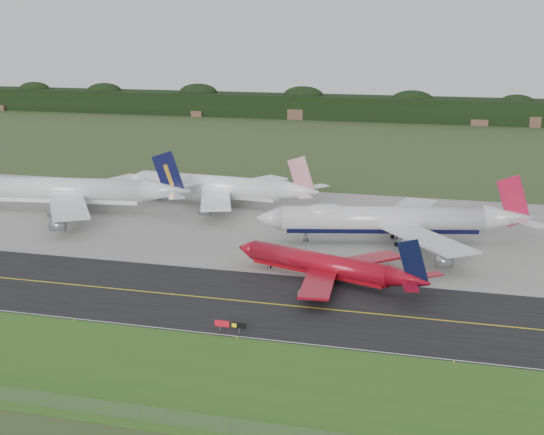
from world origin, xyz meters
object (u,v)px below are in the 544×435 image
at_px(jet_ba_747, 392,220).
at_px(jet_red_737, 329,266).
at_px(jet_star_tail, 220,187).
at_px(taxiway_sign, 230,325).
at_px(jet_navy_gold, 71,191).

height_order(jet_ba_747, jet_red_737, jet_ba_747).
relative_size(jet_star_tail, taxiway_sign, 10.85).
bearing_deg(jet_ba_747, jet_red_737, -105.81).
bearing_deg(jet_red_737, taxiway_sign, -110.09).
height_order(jet_star_tail, taxiway_sign, jet_star_tail).
bearing_deg(jet_navy_gold, jet_red_737, -26.52).
distance_m(jet_red_737, jet_star_tail, 69.27).
relative_size(jet_ba_747, jet_star_tail, 1.09).
bearing_deg(jet_red_737, jet_star_tail, 126.57).
xyz_separation_m(jet_red_737, jet_star_tail, (-41.25, 55.61, 1.89)).
distance_m(jet_ba_747, jet_red_737, 31.69).
height_order(jet_ba_747, jet_navy_gold, jet_navy_gold).
relative_size(jet_red_737, jet_star_tail, 0.72).
height_order(jet_navy_gold, jet_star_tail, jet_navy_gold).
bearing_deg(jet_navy_gold, jet_star_tail, 25.79).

